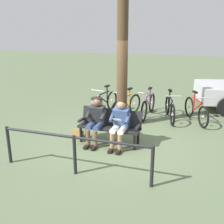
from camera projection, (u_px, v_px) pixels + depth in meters
The scene contains 13 objects.
ground_plane at pixel (116, 142), 7.33m from camera, with size 40.00×40.00×0.00m, color #566647.
bench at pixel (110, 124), 7.17m from camera, with size 1.64×0.64×0.87m.
person_reading at pixel (120, 121), 6.87m from camera, with size 0.52×0.79×1.20m.
person_companion at pixel (96, 118), 7.08m from camera, with size 0.52×0.79×1.20m.
handbag at pixel (78, 134), 7.52m from camera, with size 0.30×0.14×0.24m, color olive.
tree_trunk at pixel (122, 62), 7.89m from camera, with size 0.31×0.31×3.81m, color #4C3823.
litter_bin at pixel (97, 111), 8.53m from camera, with size 0.36×0.36×0.81m.
bicycle_red at pixel (196, 111), 8.68m from camera, with size 0.74×1.57×0.94m.
bicycle_black at pixel (170, 109), 8.87m from camera, with size 0.53×1.66×0.94m.
bicycle_purple at pixel (148, 106), 9.18m from camera, with size 0.48×1.67×0.94m.
bicycle_blue at pixel (126, 106), 9.13m from camera, with size 0.75×1.57×0.94m.
bicycle_silver at pixel (104, 103), 9.49m from camera, with size 0.60×1.63×0.94m.
railing_fence at pixel (74, 147), 5.64m from camera, with size 3.23×0.26×0.85m.
Camera 1 is at (-1.55, 6.54, 3.02)m, focal length 44.99 mm.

